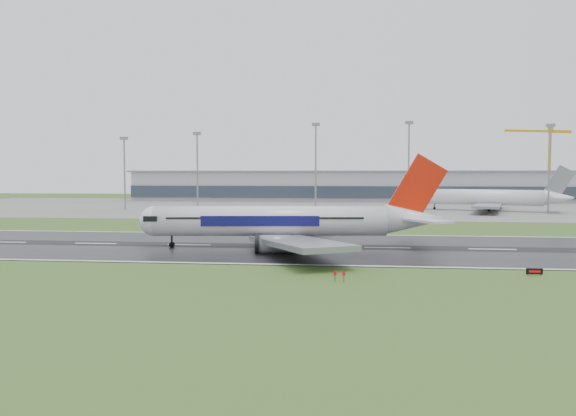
# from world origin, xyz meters

# --- Properties ---
(ground) EXTENTS (520.00, 520.00, 0.00)m
(ground) POSITION_xyz_m (0.00, 0.00, 0.00)
(ground) COLOR #32531E
(ground) RESTS_ON ground
(runway) EXTENTS (400.00, 45.00, 0.10)m
(runway) POSITION_xyz_m (0.00, 0.00, 0.05)
(runway) COLOR black
(runway) RESTS_ON ground
(apron) EXTENTS (400.00, 130.00, 0.08)m
(apron) POSITION_xyz_m (0.00, 125.00, 0.04)
(apron) COLOR slate
(apron) RESTS_ON ground
(terminal) EXTENTS (240.00, 36.00, 15.00)m
(terminal) POSITION_xyz_m (0.00, 185.00, 7.50)
(terminal) COLOR #999BA4
(terminal) RESTS_ON ground
(main_airliner) EXTENTS (66.01, 63.50, 17.67)m
(main_airliner) POSITION_xyz_m (-18.72, -1.42, 8.94)
(main_airliner) COLOR silver
(main_airliner) RESTS_ON runway
(parked_airliner) EXTENTS (70.67, 68.06, 16.83)m
(parked_airliner) POSITION_xyz_m (46.11, 109.27, 8.49)
(parked_airliner) COLOR white
(parked_airliner) RESTS_ON apron
(tower_crane) EXTENTS (38.48, 14.93, 39.78)m
(tower_crane) POSITION_xyz_m (99.62, 200.00, 19.89)
(tower_crane) COLOR #CD9508
(tower_crane) RESTS_ON ground
(runway_sign) EXTENTS (2.28, 0.89, 1.04)m
(runway_sign) POSITION_xyz_m (19.14, -26.74, 0.52)
(runway_sign) COLOR black
(runway_sign) RESTS_ON ground
(floodmast_0) EXTENTS (0.64, 0.64, 27.65)m
(floodmast_0) POSITION_xyz_m (-95.41, 100.00, 13.83)
(floodmast_0) COLOR gray
(floodmast_0) RESTS_ON ground
(floodmast_1) EXTENTS (0.64, 0.64, 29.34)m
(floodmast_1) POSITION_xyz_m (-65.97, 100.00, 14.67)
(floodmast_1) COLOR gray
(floodmast_1) RESTS_ON ground
(floodmast_2) EXTENTS (0.64, 0.64, 32.37)m
(floodmast_2) POSITION_xyz_m (-19.96, 100.00, 16.18)
(floodmast_2) COLOR gray
(floodmast_2) RESTS_ON ground
(floodmast_3) EXTENTS (0.64, 0.64, 32.71)m
(floodmast_3) POSITION_xyz_m (14.68, 100.00, 16.35)
(floodmast_3) COLOR gray
(floodmast_3) RESTS_ON ground
(floodmast_4) EXTENTS (0.64, 0.64, 31.21)m
(floodmast_4) POSITION_xyz_m (64.90, 100.00, 15.60)
(floodmast_4) COLOR gray
(floodmast_4) RESTS_ON ground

